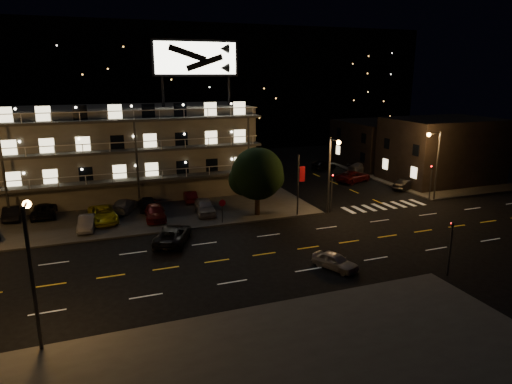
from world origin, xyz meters
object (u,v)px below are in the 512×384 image
object	(u,v)px
lot_car_2	(103,214)
side_car_0	(405,185)
lot_car_7	(124,205)
lot_car_4	(205,207)
road_car_east	(335,261)
tree	(257,175)
road_car_west	(173,235)

from	to	relation	value
lot_car_2	side_car_0	xyz separation A→B (m)	(36.42, 0.46, -0.22)
lot_car_2	lot_car_7	size ratio (longest dim) A/B	1.14
lot_car_4	lot_car_7	bearing A→B (deg)	160.13
road_car_east	tree	bearing A→B (deg)	68.82
side_car_0	road_car_east	size ratio (longest dim) A/B	1.10
tree	lot_car_2	size ratio (longest dim) A/B	1.33
lot_car_7	side_car_0	xyz separation A→B (m)	(34.17, -2.24, -0.16)
lot_car_7	side_car_0	world-z (taller)	lot_car_7
lot_car_2	lot_car_7	world-z (taller)	lot_car_2
lot_car_2	road_car_east	xyz separation A→B (m)	(15.84, -17.57, -0.26)
tree	lot_car_4	xyz separation A→B (m)	(-4.96, 2.17, -3.38)
lot_car_7	side_car_0	size ratio (longest dim) A/B	1.15
tree	lot_car_2	bearing A→B (deg)	168.03
tree	road_car_east	distance (m)	14.88
lot_car_7	road_car_east	world-z (taller)	lot_car_7
lot_car_2	road_car_west	world-z (taller)	lot_car_2
lot_car_7	road_car_west	distance (m)	11.02
tree	road_car_west	distance (m)	11.22
road_car_east	road_car_west	bearing A→B (deg)	112.43
tree	side_car_0	bearing A→B (deg)	9.61
side_car_0	road_car_east	bearing A→B (deg)	107.24
road_car_west	lot_car_2	bearing A→B (deg)	-32.48
lot_car_2	lot_car_7	distance (m)	3.51
lot_car_2	road_car_west	bearing A→B (deg)	-60.80
lot_car_4	road_car_west	xyz separation A→B (m)	(-4.61, -6.86, -0.16)
lot_car_7	side_car_0	bearing A→B (deg)	-160.77
lot_car_7	road_car_west	size ratio (longest dim) A/B	0.84
lot_car_2	lot_car_4	size ratio (longest dim) A/B	1.16
lot_car_4	road_car_east	xyz separation A→B (m)	(5.83, -16.56, -0.30)
lot_car_7	road_car_west	bearing A→B (deg)	129.64
lot_car_4	road_car_east	bearing A→B (deg)	-65.00
lot_car_7	road_car_east	distance (m)	24.40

